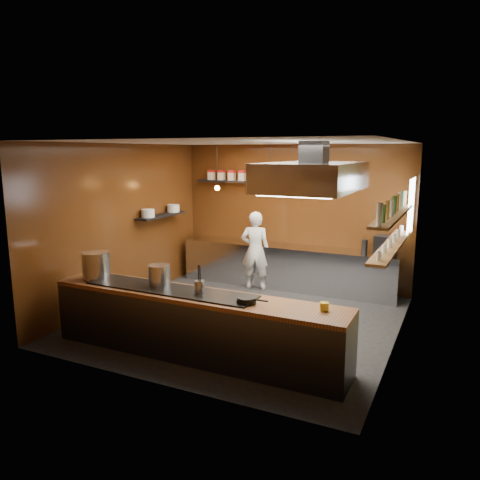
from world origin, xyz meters
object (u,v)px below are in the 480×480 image
Objects in this scene: extractor_hood at (313,176)px; chef at (255,250)px; stockpot_large at (96,265)px; espresso_machine at (386,245)px; stockpot_small at (159,275)px.

chef is (-1.87, 2.21, -1.68)m from extractor_hood.
stockpot_large reaches higher than espresso_machine.
stockpot_large is 1.31× the size of stockpot_small.
extractor_hood is 4.84× the size of stockpot_large.
stockpot_small is 3.32m from chef.
extractor_hood is at bearing 29.58° from stockpot_small.
extractor_hood is 1.22× the size of chef.
espresso_machine reaches higher than stockpot_small.
extractor_hood is 3.35m from chef.
extractor_hood reaches higher than chef.
chef reaches higher than stockpot_large.
stockpot_large is 0.25× the size of chef.
espresso_machine is at bearing 54.16° from stockpot_small.
stockpot_large is (-3.04, -1.20, -1.36)m from extractor_hood.
stockpot_large is 1.10m from stockpot_small.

